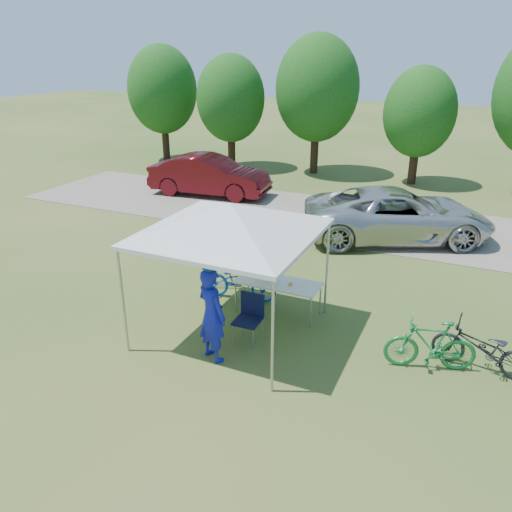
{
  "coord_description": "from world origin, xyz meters",
  "views": [
    {
      "loc": [
        4.13,
        -7.94,
        5.38
      ],
      "look_at": [
        -0.39,
        2.0,
        0.84
      ],
      "focal_mm": 35.0,
      "sensor_mm": 36.0,
      "label": 1
    }
  ],
  "objects_px": {
    "minivan": "(398,215)",
    "cooler": "(268,272)",
    "folding_table": "(278,284)",
    "cyclist": "(212,315)",
    "bike_dark": "(483,349)",
    "bike_green": "(430,345)",
    "sedan": "(210,175)",
    "folding_chair": "(250,313)",
    "bike_blue": "(240,281)"
  },
  "relations": [
    {
      "from": "folding_chair",
      "to": "sedan",
      "type": "xyz_separation_m",
      "value": [
        -5.97,
        9.02,
        0.22
      ]
    },
    {
      "from": "minivan",
      "to": "cooler",
      "type": "bearing_deg",
      "value": 138.44
    },
    {
      "from": "cooler",
      "to": "bike_green",
      "type": "distance_m",
      "value": 3.61
    },
    {
      "from": "cyclist",
      "to": "minivan",
      "type": "relative_size",
      "value": 0.33
    },
    {
      "from": "bike_blue",
      "to": "bike_dark",
      "type": "height_order",
      "value": "bike_dark"
    },
    {
      "from": "bike_blue",
      "to": "minivan",
      "type": "bearing_deg",
      "value": -34.13
    },
    {
      "from": "bike_green",
      "to": "minivan",
      "type": "height_order",
      "value": "minivan"
    },
    {
      "from": "folding_table",
      "to": "bike_dark",
      "type": "xyz_separation_m",
      "value": [
        4.13,
        -0.47,
        -0.25
      ]
    },
    {
      "from": "cooler",
      "to": "bike_green",
      "type": "bearing_deg",
      "value": -12.49
    },
    {
      "from": "folding_table",
      "to": "cooler",
      "type": "bearing_deg",
      "value": 180.0
    },
    {
      "from": "folding_chair",
      "to": "cooler",
      "type": "height_order",
      "value": "cooler"
    },
    {
      "from": "folding_table",
      "to": "sedan",
      "type": "bearing_deg",
      "value": 127.87
    },
    {
      "from": "folding_chair",
      "to": "bike_dark",
      "type": "relative_size",
      "value": 0.55
    },
    {
      "from": "bike_dark",
      "to": "folding_chair",
      "type": "bearing_deg",
      "value": -74.35
    },
    {
      "from": "bike_green",
      "to": "sedan",
      "type": "distance_m",
      "value": 12.69
    },
    {
      "from": "cooler",
      "to": "cyclist",
      "type": "relative_size",
      "value": 0.27
    },
    {
      "from": "cyclist",
      "to": "bike_dark",
      "type": "relative_size",
      "value": 1.05
    },
    {
      "from": "sedan",
      "to": "minivan",
      "type": "bearing_deg",
      "value": -111.03
    },
    {
      "from": "minivan",
      "to": "sedan",
      "type": "xyz_separation_m",
      "value": [
        -7.61,
        2.04,
        0.01
      ]
    },
    {
      "from": "cyclist",
      "to": "bike_dark",
      "type": "distance_m",
      "value": 4.88
    },
    {
      "from": "bike_blue",
      "to": "minivan",
      "type": "height_order",
      "value": "minivan"
    },
    {
      "from": "minivan",
      "to": "folding_chair",
      "type": "bearing_deg",
      "value": 142.31
    },
    {
      "from": "folding_table",
      "to": "bike_dark",
      "type": "bearing_deg",
      "value": -6.51
    },
    {
      "from": "cyclist",
      "to": "bike_green",
      "type": "distance_m",
      "value": 3.96
    },
    {
      "from": "folding_chair",
      "to": "bike_green",
      "type": "relative_size",
      "value": 0.6
    },
    {
      "from": "folding_table",
      "to": "cyclist",
      "type": "xyz_separation_m",
      "value": [
        -0.45,
        -2.1,
        0.21
      ]
    },
    {
      "from": "folding_chair",
      "to": "bike_blue",
      "type": "xyz_separation_m",
      "value": [
        -0.96,
        1.48,
        -0.12
      ]
    },
    {
      "from": "cooler",
      "to": "folding_chair",
      "type": "bearing_deg",
      "value": -83.7
    },
    {
      "from": "bike_blue",
      "to": "bike_green",
      "type": "xyz_separation_m",
      "value": [
        4.32,
        -1.05,
        0.03
      ]
    },
    {
      "from": "cyclist",
      "to": "bike_blue",
      "type": "bearing_deg",
      "value": -51.27
    },
    {
      "from": "bike_green",
      "to": "cyclist",
      "type": "bearing_deg",
      "value": -86.95
    },
    {
      "from": "folding_chair",
      "to": "cooler",
      "type": "distance_m",
      "value": 1.27
    },
    {
      "from": "folding_chair",
      "to": "bike_blue",
      "type": "distance_m",
      "value": 1.77
    },
    {
      "from": "bike_dark",
      "to": "minivan",
      "type": "bearing_deg",
      "value": -151.7
    },
    {
      "from": "cooler",
      "to": "bike_green",
      "type": "xyz_separation_m",
      "value": [
        3.5,
        -0.77,
        -0.45
      ]
    },
    {
      "from": "folding_chair",
      "to": "sedan",
      "type": "relative_size",
      "value": 0.21
    },
    {
      "from": "cyclist",
      "to": "bike_dark",
      "type": "bearing_deg",
      "value": -136.07
    },
    {
      "from": "folding_chair",
      "to": "bike_dark",
      "type": "distance_m",
      "value": 4.3
    },
    {
      "from": "bike_dark",
      "to": "bike_green",
      "type": "bearing_deg",
      "value": -64.98
    },
    {
      "from": "bike_dark",
      "to": "bike_blue",
      "type": "bearing_deg",
      "value": -92.45
    },
    {
      "from": "folding_chair",
      "to": "cyclist",
      "type": "bearing_deg",
      "value": -112.31
    },
    {
      "from": "cyclist",
      "to": "sedan",
      "type": "xyz_separation_m",
      "value": [
        -5.63,
        9.91,
        -0.12
      ]
    },
    {
      "from": "minivan",
      "to": "sedan",
      "type": "distance_m",
      "value": 7.88
    },
    {
      "from": "folding_table",
      "to": "cooler",
      "type": "relative_size",
      "value": 3.69
    },
    {
      "from": "cooler",
      "to": "minivan",
      "type": "bearing_deg",
      "value": 72.95
    },
    {
      "from": "bike_green",
      "to": "bike_blue",
      "type": "bearing_deg",
      "value": -120.28
    },
    {
      "from": "cyclist",
      "to": "bike_blue",
      "type": "xyz_separation_m",
      "value": [
        -0.61,
        2.38,
        -0.46
      ]
    },
    {
      "from": "cooler",
      "to": "bike_blue",
      "type": "height_order",
      "value": "cooler"
    },
    {
      "from": "folding_chair",
      "to": "bike_dark",
      "type": "bearing_deg",
      "value": 8.78
    },
    {
      "from": "folding_chair",
      "to": "bike_blue",
      "type": "relative_size",
      "value": 0.56
    }
  ]
}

